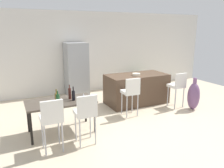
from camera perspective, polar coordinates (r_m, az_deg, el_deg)
ground_plane at (r=6.21m, az=4.74°, el=-7.61°), size 10.00×10.00×0.00m
back_wall at (r=8.35m, az=-4.76°, el=8.22°), size 10.00×0.12×2.90m
kitchen_island at (r=6.96m, az=6.34°, el=-1.26°), size 1.89×0.95×0.92m
bar_chair_left at (r=5.84m, az=4.93°, el=-1.78°), size 0.42×0.42×1.05m
bar_chair_middle at (r=6.76m, az=16.66°, el=-0.15°), size 0.41×0.41×1.05m
dining_table at (r=5.03m, az=-13.13°, el=-5.03°), size 1.48×0.77×0.74m
dining_chair_near at (r=4.28m, az=-15.34°, el=-8.22°), size 0.40×0.40×1.05m
dining_chair_far at (r=4.42m, az=-6.80°, el=-7.05°), size 0.41×0.41×1.05m
wine_bottle_middle at (r=5.08m, az=-10.87°, el=-2.38°), size 0.06×0.06×0.33m
wine_bottle_end at (r=4.69m, az=-13.79°, el=-3.98°), size 0.07×0.07×0.31m
wine_bottle_far at (r=4.85m, az=-14.11°, el=-3.53°), size 0.08×0.08×0.31m
wine_bottle_left at (r=4.97m, az=-9.93°, el=-2.89°), size 0.07×0.07×0.31m
wine_glass_right at (r=4.89m, az=-7.37°, el=-2.96°), size 0.07×0.07×0.17m
refrigerator at (r=7.75m, az=-9.18°, el=3.69°), size 0.72×0.68×1.84m
fruit_bowl at (r=6.69m, az=6.29°, el=2.47°), size 0.24×0.24×0.07m
floor_vase at (r=6.81m, az=20.32°, el=-2.92°), size 0.35×0.35×0.94m
potted_plant at (r=8.91m, az=7.14°, el=1.38°), size 0.40×0.40×0.60m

